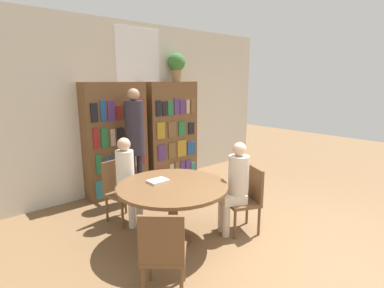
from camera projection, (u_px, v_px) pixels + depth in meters
name	position (u px, v px, depth m)	size (l,w,h in m)	color
ground_plane	(310.00, 261.00, 3.35)	(16.00, 16.00, 0.00)	brown
wall_back	(139.00, 106.00, 5.60)	(6.40, 0.07, 3.00)	beige
bookshelf_left	(116.00, 140.00, 5.17)	(1.10, 0.34, 1.96)	brown
bookshelf_right	(172.00, 132.00, 5.96)	(1.10, 0.34, 1.96)	brown
flower_vase	(176.00, 64.00, 5.79)	(0.34, 0.34, 0.54)	#997047
reading_table	(173.00, 193.00, 3.64)	(1.34, 1.34, 0.75)	brown
chair_near_camera	(163.00, 251.00, 2.69)	(0.57, 0.57, 0.87)	brown
chair_left_side	(120.00, 188.00, 4.28)	(0.47, 0.47, 0.87)	brown
chair_far_side	(247.00, 196.00, 3.96)	(0.53, 0.53, 0.87)	brown
seated_reader_left	(127.00, 176.00, 4.13)	(0.31, 0.38, 1.23)	silver
seated_reader_right	(235.00, 183.00, 3.86)	(0.41, 0.37, 1.22)	beige
librarian_standing	(135.00, 133.00, 4.83)	(0.31, 0.58, 1.86)	#28232D
open_book_on_table	(158.00, 181.00, 3.71)	(0.24, 0.18, 0.03)	silver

